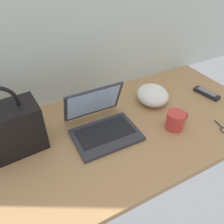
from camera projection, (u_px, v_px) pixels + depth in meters
name	position (u px, v px, depth m)	size (l,w,h in m)	color
desk	(119.00, 130.00, 1.14)	(1.60, 0.76, 0.03)	#A87A4C
laptop	(102.00, 123.00, 1.09)	(0.31, 0.30, 0.21)	#2D2D33
coffee_mug	(176.00, 120.00, 1.10)	(0.13, 0.09, 0.09)	red
remote_control_near	(206.00, 93.00, 1.36)	(0.07, 0.17, 0.02)	black
handbag	(5.00, 131.00, 0.94)	(0.31, 0.18, 0.33)	black
cushion	(153.00, 95.00, 1.28)	(0.21, 0.18, 0.09)	silver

